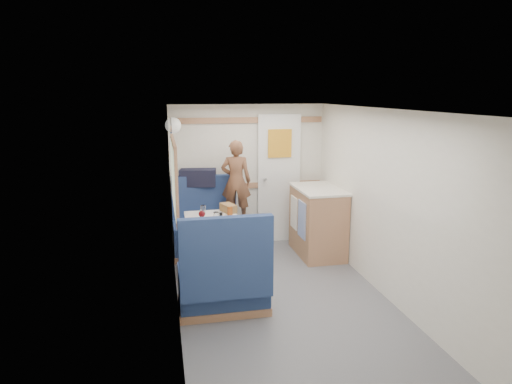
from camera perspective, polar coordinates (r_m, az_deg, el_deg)
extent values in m
plane|color=#515156|center=(4.76, 4.30, -14.71)|extent=(4.50, 4.50, 0.00)
plane|color=silver|center=(4.24, 4.74, 10.12)|extent=(4.50, 4.50, 0.00)
cube|color=silver|center=(6.53, -1.01, 2.13)|extent=(2.20, 0.02, 2.00)
cube|color=silver|center=(4.23, -9.99, -3.80)|extent=(0.02, 4.50, 2.00)
cube|color=silver|center=(4.81, 17.20, -2.18)|extent=(0.02, 4.50, 2.00)
cube|color=#966843|center=(6.54, -0.97, 0.81)|extent=(2.15, 0.02, 0.08)
cube|color=#966843|center=(6.42, -1.00, 8.97)|extent=(2.15, 0.02, 0.08)
cube|color=#959C85|center=(5.15, -10.27, 1.96)|extent=(0.04, 1.30, 0.72)
cube|color=white|center=(6.61, 2.87, 1.63)|extent=(0.62, 0.04, 1.86)
cube|color=orange|center=(6.51, 2.99, 6.09)|extent=(0.34, 0.03, 0.40)
cylinder|color=silver|center=(6.51, 1.11, 1.65)|extent=(0.04, 0.10, 0.04)
cube|color=white|center=(5.30, -5.38, -3.70)|extent=(0.62, 0.92, 0.04)
cylinder|color=silver|center=(5.41, -5.30, -7.27)|extent=(0.08, 0.08, 0.66)
cylinder|color=silver|center=(5.53, -5.23, -10.54)|extent=(0.36, 0.36, 0.03)
cube|color=navy|center=(6.20, -6.14, -5.90)|extent=(0.88, 0.50, 0.45)
cube|color=navy|center=(6.35, -6.48, -1.47)|extent=(0.88, 0.10, 0.80)
cube|color=#966843|center=(6.26, -6.10, -7.51)|extent=(0.90, 0.52, 0.08)
cube|color=navy|center=(4.72, -4.13, -11.93)|extent=(0.88, 0.50, 0.45)
cube|color=navy|center=(4.30, -3.71, -8.28)|extent=(0.88, 0.10, 0.80)
cube|color=#966843|center=(4.80, -4.09, -13.94)|extent=(0.90, 0.52, 0.08)
cube|color=#966843|center=(6.34, -6.57, 0.63)|extent=(0.90, 0.14, 0.04)
sphere|color=white|center=(5.93, -10.32, 8.20)|extent=(0.20, 0.20, 0.20)
cube|color=#966843|center=(6.21, 7.71, -3.75)|extent=(0.54, 0.90, 0.90)
cube|color=silver|center=(6.10, 7.83, 0.36)|extent=(0.56, 0.92, 0.03)
cube|color=#5972B2|center=(5.93, 5.76, -3.46)|extent=(0.01, 0.30, 0.48)
cube|color=silver|center=(6.26, 4.77, -2.58)|extent=(0.01, 0.28, 0.44)
imported|color=brown|center=(6.10, -2.51, 1.38)|extent=(0.45, 0.35, 1.10)
cube|color=black|center=(6.31, -7.26, 1.82)|extent=(0.52, 0.31, 0.23)
cube|color=silver|center=(5.09, -3.26, -4.02)|extent=(0.28, 0.34, 0.02)
sphere|color=#D55F09|center=(5.01, -3.09, -3.73)|extent=(0.07, 0.07, 0.07)
cube|color=#F5DF8E|center=(5.20, -3.79, -3.37)|extent=(0.10, 0.07, 0.03)
cylinder|color=white|center=(5.10, -6.74, -4.12)|extent=(0.06, 0.06, 0.01)
cylinder|color=white|center=(5.08, -6.76, -3.56)|extent=(0.01, 0.01, 0.10)
sphere|color=#49070C|center=(5.06, -6.78, -2.74)|extent=(0.08, 0.08, 0.08)
cylinder|color=white|center=(4.90, -7.52, -4.20)|extent=(0.07, 0.07, 0.11)
cylinder|color=white|center=(5.58, -6.63, -2.16)|extent=(0.06, 0.06, 0.10)
cylinder|color=white|center=(5.23, -5.02, -3.08)|extent=(0.06, 0.06, 0.10)
cylinder|color=#8F4114|center=(5.48, -3.27, -2.37)|extent=(0.06, 0.06, 0.10)
cylinder|color=black|center=(5.24, -4.41, -3.09)|extent=(0.04, 0.04, 0.10)
cube|color=brown|center=(5.61, -3.48, -2.01)|extent=(0.20, 0.27, 0.10)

